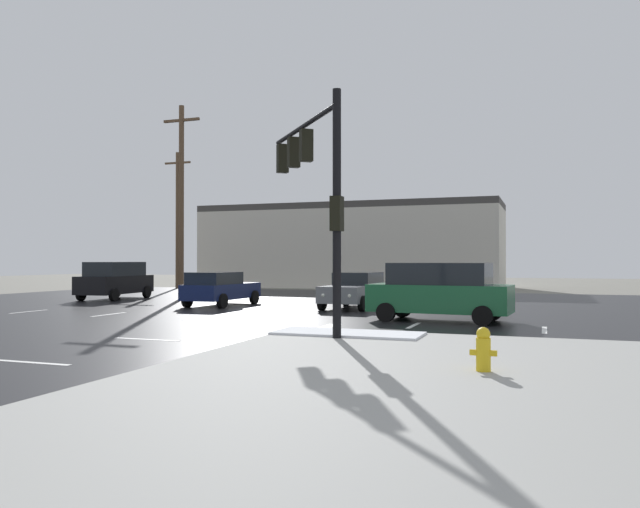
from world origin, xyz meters
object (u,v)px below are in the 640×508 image
sedan_grey (355,289)px  utility_pole_far (181,198)px  suv_black (115,280)px  sedan_navy (220,288)px  suv_green (440,290)px  utility_pole_distant (178,217)px  traffic_signal_mast (314,175)px  fire_hydrant (483,349)px

sedan_grey → utility_pole_far: size_ratio=0.43×
suv_black → utility_pole_far: bearing=-76.4°
sedan_navy → utility_pole_far: (-4.42, 3.67, 4.66)m
suv_green → utility_pole_distant: (-22.89, 19.21, 4.32)m
traffic_signal_mast → utility_pole_distant: size_ratio=0.62×
sedan_navy → suv_black: bearing=73.5°
traffic_signal_mast → utility_pole_far: (-12.46, 12.74, 0.96)m
suv_black → sedan_navy: (7.83, -2.50, -0.24)m
suv_black → utility_pole_far: (3.41, 1.17, 4.43)m
sedan_grey → fire_hydrant: bearing=26.6°
traffic_signal_mast → suv_green: bearing=-67.5°
suv_green → utility_pole_far: size_ratio=0.47×
utility_pole_far → traffic_signal_mast: bearing=-45.7°
fire_hydrant → sedan_navy: (-13.18, 14.15, 0.32)m
fire_hydrant → utility_pole_far: bearing=134.6°
fire_hydrant → suv_green: bearing=103.2°
sedan_navy → utility_pole_far: 7.40m
sedan_navy → suv_green: bearing=-108.8°
suv_black → utility_pole_far: size_ratio=0.47×
traffic_signal_mast → sedan_navy: bearing=2.1°
suv_green → utility_pole_distant: utility_pole_distant is taller
fire_hydrant → utility_pole_distant: bearing=130.7°
suv_black → utility_pole_far: utility_pole_far is taller
traffic_signal_mast → sedan_grey: size_ratio=1.40×
suv_black → sedan_navy: size_ratio=1.09×
traffic_signal_mast → suv_green: size_ratio=1.30×
traffic_signal_mast → sedan_navy: (-8.04, 9.07, -3.71)m
suv_green → sedan_grey: 6.56m
suv_green → sedan_grey: suv_green is taller
suv_green → utility_pole_distant: bearing=-35.3°
suv_black → traffic_signal_mast: bearing=-131.4°
traffic_signal_mast → sedan_navy: traffic_signal_mast is taller
fire_hydrant → sedan_navy: bearing=133.0°
traffic_signal_mast → sedan_grey: bearing=-29.4°
suv_green → sedan_navy: (-10.78, 3.93, -0.24)m
traffic_signal_mast → suv_black: size_ratio=1.29×
suv_green → traffic_signal_mast: bearing=66.6°
fire_hydrant → sedan_navy: 19.34m
suv_green → sedan_grey: size_ratio=1.08×
fire_hydrant → utility_pole_distant: 39.10m
traffic_signal_mast → fire_hydrant: 8.27m
suv_green → utility_pole_far: utility_pole_far is taller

